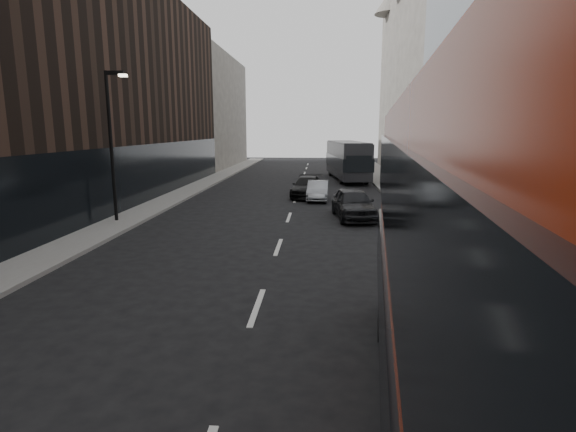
% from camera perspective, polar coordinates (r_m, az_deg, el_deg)
% --- Properties ---
extents(sidewalk_right, '(3.00, 80.00, 0.15)m').
position_cam_1_polar(sidewalk_right, '(28.79, 15.89, 1.69)').
color(sidewalk_right, slate).
rests_on(sidewalk_right, ground).
extents(sidewalk_left, '(2.00, 80.00, 0.15)m').
position_cam_1_polar(sidewalk_left, '(29.75, -14.77, 2.03)').
color(sidewalk_left, slate).
rests_on(sidewalk_left, ground).
extents(building_modern_block, '(5.03, 22.00, 20.00)m').
position_cam_1_polar(building_modern_block, '(26.36, 28.13, 21.55)').
color(building_modern_block, '#ABB2B6').
rests_on(building_modern_block, ground).
extents(building_victorian, '(6.50, 24.00, 21.00)m').
position_cam_1_polar(building_victorian, '(48.11, 16.50, 16.67)').
color(building_victorian, '#615B55').
rests_on(building_victorian, ground).
extents(building_left_mid, '(5.00, 24.00, 14.00)m').
position_cam_1_polar(building_left_mid, '(35.42, -18.22, 14.47)').
color(building_left_mid, black).
rests_on(building_left_mid, ground).
extents(building_left_far, '(5.00, 20.00, 13.00)m').
position_cam_1_polar(building_left_far, '(56.39, -9.60, 12.84)').
color(building_left_far, '#615B55').
rests_on(building_left_far, ground).
extents(street_lamp, '(1.06, 0.22, 7.00)m').
position_cam_1_polar(street_lamp, '(23.01, -21.43, 9.41)').
color(street_lamp, black).
rests_on(street_lamp, sidewalk_left).
extents(red_bus, '(4.25, 12.36, 4.90)m').
position_cam_1_polar(red_bus, '(5.94, 26.09, -7.70)').
color(red_bus, '#932109').
rests_on(red_bus, ground).
extents(grey_bus, '(3.67, 10.78, 3.42)m').
position_cam_1_polar(grey_bus, '(41.03, 7.54, 7.13)').
color(grey_bus, black).
rests_on(grey_bus, ground).
extents(car_a, '(2.35, 4.77, 1.56)m').
position_cam_1_polar(car_a, '(23.19, 8.31, 1.60)').
color(car_a, black).
rests_on(car_a, ground).
extents(car_b, '(1.43, 3.79, 1.24)m').
position_cam_1_polar(car_b, '(29.08, 3.81, 3.25)').
color(car_b, '#919499').
rests_on(car_b, ground).
extents(car_c, '(2.30, 4.84, 1.36)m').
position_cam_1_polar(car_c, '(30.39, 2.47, 3.72)').
color(car_c, black).
rests_on(car_c, ground).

